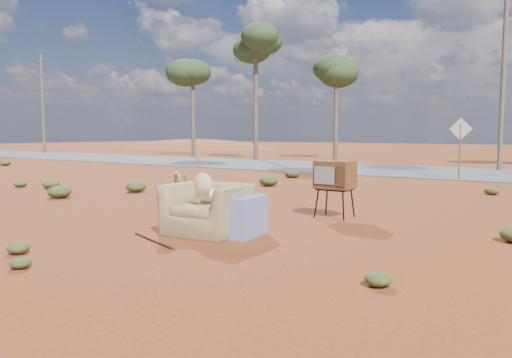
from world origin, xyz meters
The scene contains 14 objects.
ground centered at (0.00, 0.00, 0.00)m, with size 140.00×140.00×0.00m, color brown.
highway centered at (0.00, 15.00, 0.02)m, with size 140.00×7.00×0.04m, color #565659.
dirt_mound centered at (-30.00, 34.00, 0.00)m, with size 26.00×18.00×2.00m, color brown.
armchair centered at (0.28, -0.28, 0.52)m, with size 1.55×1.09×1.11m.
tv_unit centered at (1.25, 2.29, 0.83)m, with size 0.70×0.57×1.12m.
side_table centered at (-1.30, 0.57, 0.64)m, with size 0.47×0.47×0.88m.
rusty_bar centered at (-0.12, -1.28, 0.02)m, with size 0.04×0.04×1.36m, color #462412.
road_sign centered at (1.50, 12.00, 1.50)m, with size 0.78×0.06×2.19m.
eucalyptus_far_left centered at (-18.00, 20.00, 5.94)m, with size 3.20×3.20×7.10m.
eucalyptus_left centered at (-12.00, 19.00, 6.92)m, with size 3.20×3.20×8.10m.
eucalyptus_near_left centered at (-8.00, 22.00, 5.45)m, with size 3.20×3.20×6.60m.
utility_pole_west centered at (-32.00, 17.50, 4.15)m, with size 1.40×0.20×8.00m.
utility_pole_center centered at (2.00, 17.50, 4.15)m, with size 1.40×0.20×8.00m.
scrub_patch centered at (-0.82, 4.41, 0.14)m, with size 17.49×8.07×0.33m.
Camera 1 is at (5.44, -6.64, 1.67)m, focal length 35.00 mm.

